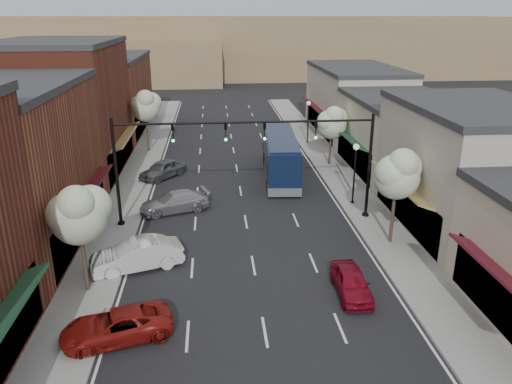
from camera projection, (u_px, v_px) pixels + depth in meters
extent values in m
plane|color=black|center=(257.00, 284.00, 25.16)|extent=(160.00, 160.00, 0.00)
cube|color=gray|center=(137.00, 175.00, 41.78)|extent=(2.80, 73.00, 0.15)
cube|color=gray|center=(334.00, 170.00, 43.15)|extent=(2.80, 73.00, 0.15)
cube|color=gray|center=(154.00, 175.00, 41.89)|extent=(0.25, 73.00, 0.17)
cube|color=gray|center=(318.00, 170.00, 43.04)|extent=(0.25, 73.00, 0.17)
cube|color=black|center=(77.00, 216.00, 29.41)|extent=(0.60, 11.90, 2.60)
cube|color=#4D111A|center=(88.00, 192.00, 28.96)|extent=(1.07, 9.80, 0.49)
cube|color=maroon|center=(62.00, 111.00, 40.94)|extent=(9.00, 14.00, 10.50)
cube|color=#2D2D30|center=(53.00, 42.00, 39.08)|extent=(9.20, 14.10, 0.40)
cube|color=black|center=(118.00, 153.00, 42.52)|extent=(0.60, 11.90, 2.60)
cube|color=olive|center=(126.00, 136.00, 42.08)|extent=(1.07, 9.80, 0.49)
cube|color=brown|center=(103.00, 96.00, 56.35)|extent=(9.00, 18.00, 8.00)
cube|color=#2D2D30|center=(99.00, 58.00, 54.92)|extent=(9.20, 18.10, 0.40)
cube|color=black|center=(142.00, 116.00, 57.51)|extent=(0.60, 15.30, 2.60)
cube|color=#1A422A|center=(148.00, 103.00, 57.07)|extent=(1.07, 12.60, 0.49)
cube|color=#4D111A|center=(510.00, 283.00, 19.25)|extent=(1.07, 8.40, 0.49)
cube|color=#B1A698|center=(471.00, 171.00, 30.63)|extent=(8.00, 12.00, 7.50)
cube|color=#2D2D30|center=(481.00, 107.00, 29.29)|extent=(8.20, 12.10, 0.40)
cube|color=black|center=(409.00, 205.00, 31.06)|extent=(0.60, 10.20, 2.60)
cube|color=olive|center=(399.00, 183.00, 30.49)|extent=(1.07, 8.40, 0.49)
cube|color=#C2B79A|center=(400.00, 137.00, 42.13)|extent=(8.00, 12.00, 6.00)
cube|color=#2D2D30|center=(404.00, 99.00, 41.04)|extent=(8.20, 12.10, 0.40)
cube|color=black|center=(356.00, 154.00, 42.30)|extent=(0.60, 10.20, 2.60)
cube|color=#1A422A|center=(348.00, 137.00, 41.73)|extent=(1.07, 8.40, 0.49)
cube|color=#B1A698|center=(355.00, 103.00, 55.08)|extent=(8.00, 16.00, 7.00)
cube|color=#2D2D30|center=(358.00, 68.00, 53.82)|extent=(8.20, 16.10, 0.40)
cube|color=black|center=(322.00, 120.00, 55.42)|extent=(0.60, 13.60, 2.60)
cube|color=#4D111A|center=(315.00, 107.00, 54.84)|extent=(1.07, 11.20, 0.49)
cube|color=#7A6647|center=(220.00, 46.00, 107.42)|extent=(120.00, 30.00, 12.00)
cube|color=#7A6647|center=(90.00, 62.00, 94.82)|extent=(50.00, 20.00, 8.00)
cylinder|color=black|center=(365.00, 216.00, 33.26)|extent=(0.44, 0.44, 0.30)
cylinder|color=black|center=(369.00, 168.00, 32.12)|extent=(0.20, 0.20, 7.00)
cylinder|color=black|center=(310.00, 121.00, 30.74)|extent=(8.00, 0.14, 0.14)
imported|color=black|center=(316.00, 131.00, 30.97)|extent=(0.18, 0.46, 1.10)
sphere|color=#19E533|center=(316.00, 138.00, 31.00)|extent=(0.18, 0.18, 0.18)
imported|color=black|center=(265.00, 132.00, 30.71)|extent=(0.18, 0.46, 1.10)
sphere|color=#19E533|center=(265.00, 139.00, 30.74)|extent=(0.18, 0.18, 0.18)
cylinder|color=black|center=(121.00, 224.00, 31.95)|extent=(0.44, 0.44, 0.30)
cylinder|color=black|center=(116.00, 174.00, 30.81)|extent=(0.20, 0.20, 7.00)
cylinder|color=black|center=(179.00, 124.00, 30.08)|extent=(8.00, 0.14, 0.14)
imported|color=black|center=(173.00, 133.00, 30.25)|extent=(0.18, 0.46, 1.10)
sphere|color=#19E533|center=(173.00, 141.00, 30.28)|extent=(0.18, 0.18, 0.18)
imported|color=black|center=(226.00, 132.00, 30.51)|extent=(0.18, 0.46, 1.10)
sphere|color=#19E533|center=(226.00, 140.00, 30.54)|extent=(0.18, 0.18, 0.18)
cylinder|color=#47382B|center=(393.00, 215.00, 28.96)|extent=(0.20, 0.20, 3.71)
sphere|color=#B2CC9D|center=(397.00, 177.00, 28.17)|extent=(2.60, 2.60, 2.60)
sphere|color=#B2CC9D|center=(404.00, 167.00, 28.33)|extent=(2.00, 2.00, 2.00)
sphere|color=#B2CC9D|center=(392.00, 173.00, 27.73)|extent=(1.90, 1.90, 1.90)
sphere|color=#B2CC9D|center=(403.00, 163.00, 27.39)|extent=(1.70, 1.70, 1.70)
cylinder|color=#47382B|center=(330.00, 148.00, 44.01)|extent=(0.20, 0.20, 3.33)
sphere|color=#B2CC9D|center=(331.00, 124.00, 43.30)|extent=(2.60, 2.60, 2.60)
sphere|color=#B2CC9D|center=(336.00, 119.00, 43.48)|extent=(2.00, 2.00, 2.00)
sphere|color=#B2CC9D|center=(328.00, 122.00, 42.88)|extent=(1.90, 1.90, 1.90)
sphere|color=#B2CC9D|center=(334.00, 116.00, 42.56)|extent=(1.70, 1.70, 1.70)
cylinder|color=#47382B|center=(84.00, 260.00, 23.88)|extent=(0.20, 0.20, 3.52)
sphere|color=#B2CC9D|center=(79.00, 218.00, 23.13)|extent=(2.60, 2.60, 2.60)
sphere|color=#B2CC9D|center=(90.00, 206.00, 23.30)|extent=(2.00, 2.00, 2.00)
sphere|color=#B2CC9D|center=(67.00, 214.00, 22.71)|extent=(1.90, 1.90, 1.90)
sphere|color=#B2CC9D|center=(76.00, 204.00, 22.37)|extent=(1.70, 1.70, 1.70)
cylinder|color=#47382B|center=(147.00, 133.00, 48.18)|extent=(0.20, 0.20, 3.84)
sphere|color=#B2CC9D|center=(146.00, 108.00, 47.36)|extent=(2.60, 2.60, 2.60)
sphere|color=#B2CC9D|center=(151.00, 103.00, 47.52)|extent=(2.00, 2.00, 2.00)
sphere|color=#B2CC9D|center=(141.00, 105.00, 46.93)|extent=(1.90, 1.90, 1.90)
sphere|color=#B2CC9D|center=(145.00, 99.00, 46.58)|extent=(1.70, 1.70, 1.70)
cylinder|color=black|center=(352.00, 203.00, 35.60)|extent=(0.28, 0.28, 0.20)
cylinder|color=black|center=(354.00, 178.00, 34.95)|extent=(0.12, 0.12, 4.00)
sphere|color=white|center=(356.00, 147.00, 34.20)|extent=(0.44, 0.44, 0.44)
cylinder|color=black|center=(307.00, 143.00, 51.99)|extent=(0.28, 0.28, 0.20)
cylinder|color=black|center=(308.00, 125.00, 51.35)|extent=(0.12, 0.12, 4.00)
sphere|color=white|center=(309.00, 103.00, 50.59)|extent=(0.44, 0.44, 0.44)
cube|color=#0D1935|center=(280.00, 154.00, 41.27)|extent=(3.23, 11.53, 2.87)
cube|color=#595B60|center=(280.00, 169.00, 41.74)|extent=(3.25, 11.55, 0.66)
cube|color=black|center=(280.00, 149.00, 41.14)|extent=(3.23, 10.63, 1.04)
cube|color=#0D1935|center=(280.00, 136.00, 40.77)|extent=(3.00, 11.07, 0.24)
cube|color=black|center=(285.00, 167.00, 35.76)|extent=(1.98, 0.21, 1.14)
cylinder|color=black|center=(269.00, 185.00, 37.97)|extent=(0.37, 1.01, 0.99)
cylinder|color=black|center=(298.00, 185.00, 38.02)|extent=(0.37, 1.01, 0.99)
cylinder|color=black|center=(265.00, 158.00, 45.12)|extent=(0.37, 1.01, 0.99)
cylinder|color=black|center=(290.00, 158.00, 45.16)|extent=(0.37, 1.01, 0.99)
cylinder|color=black|center=(266.00, 162.00, 43.87)|extent=(0.37, 1.01, 0.99)
cylinder|color=black|center=(291.00, 162.00, 43.91)|extent=(0.37, 1.01, 0.99)
imported|color=maroon|center=(351.00, 282.00, 24.07)|extent=(1.62, 3.85, 1.30)
imported|color=maroon|center=(117.00, 326.00, 20.75)|extent=(4.99, 3.31, 1.27)
imported|color=silver|center=(137.00, 255.00, 26.44)|extent=(5.11, 3.09, 1.59)
imported|color=#98979C|center=(175.00, 202.00, 34.13)|extent=(5.15, 3.34, 1.39)
imported|color=#505356|center=(163.00, 169.00, 41.06)|extent=(4.11, 4.52, 1.49)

